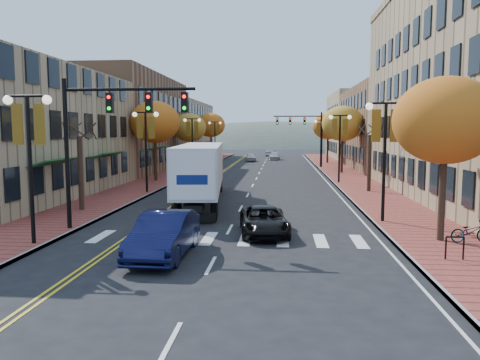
% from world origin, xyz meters
% --- Properties ---
extents(ground, '(200.00, 200.00, 0.00)m').
position_xyz_m(ground, '(0.00, 0.00, 0.00)').
color(ground, black).
rests_on(ground, ground).
extents(sidewalk_left, '(4.00, 85.00, 0.15)m').
position_xyz_m(sidewalk_left, '(-9.00, 32.50, 0.07)').
color(sidewalk_left, brown).
rests_on(sidewalk_left, ground).
extents(sidewalk_right, '(4.00, 85.00, 0.15)m').
position_xyz_m(sidewalk_right, '(9.00, 32.50, 0.07)').
color(sidewalk_right, brown).
rests_on(sidewalk_right, ground).
extents(building_left_mid, '(12.00, 24.00, 11.00)m').
position_xyz_m(building_left_mid, '(-17.00, 36.00, 5.50)').
color(building_left_mid, brown).
rests_on(building_left_mid, ground).
extents(building_left_far, '(12.00, 26.00, 9.50)m').
position_xyz_m(building_left_far, '(-17.00, 61.00, 4.75)').
color(building_left_far, '#9E8966').
rests_on(building_left_far, ground).
extents(building_right_mid, '(15.00, 24.00, 10.00)m').
position_xyz_m(building_right_mid, '(18.50, 42.00, 5.00)').
color(building_right_mid, brown).
rests_on(building_right_mid, ground).
extents(building_right_far, '(15.00, 20.00, 11.00)m').
position_xyz_m(building_right_far, '(18.50, 64.00, 5.50)').
color(building_right_far, '#9E8966').
rests_on(building_right_far, ground).
extents(tree_left_a, '(0.28, 0.28, 4.20)m').
position_xyz_m(tree_left_a, '(-9.00, 8.00, 2.25)').
color(tree_left_a, '#382619').
rests_on(tree_left_a, sidewalk_left).
extents(tree_left_b, '(4.48, 4.48, 7.21)m').
position_xyz_m(tree_left_b, '(-9.00, 24.00, 5.45)').
color(tree_left_b, '#382619').
rests_on(tree_left_b, sidewalk_left).
extents(tree_left_c, '(4.16, 4.16, 6.69)m').
position_xyz_m(tree_left_c, '(-9.00, 40.00, 5.05)').
color(tree_left_c, '#382619').
rests_on(tree_left_c, sidewalk_left).
extents(tree_left_d, '(4.61, 4.61, 7.42)m').
position_xyz_m(tree_left_d, '(-9.00, 58.00, 5.60)').
color(tree_left_d, '#382619').
rests_on(tree_left_d, sidewalk_left).
extents(tree_right_a, '(4.16, 4.16, 6.69)m').
position_xyz_m(tree_right_a, '(9.00, 2.00, 5.05)').
color(tree_right_a, '#382619').
rests_on(tree_right_a, sidewalk_right).
extents(tree_right_b, '(0.28, 0.28, 4.20)m').
position_xyz_m(tree_right_b, '(9.00, 18.00, 2.25)').
color(tree_right_b, '#382619').
rests_on(tree_right_b, sidewalk_right).
extents(tree_right_c, '(4.48, 4.48, 7.21)m').
position_xyz_m(tree_right_c, '(9.00, 34.00, 5.45)').
color(tree_right_c, '#382619').
rests_on(tree_right_c, sidewalk_right).
extents(tree_right_d, '(4.35, 4.35, 7.00)m').
position_xyz_m(tree_right_d, '(9.00, 50.00, 5.29)').
color(tree_right_d, '#382619').
rests_on(tree_right_d, sidewalk_right).
extents(lamp_left_a, '(1.96, 0.36, 6.05)m').
position_xyz_m(lamp_left_a, '(-7.50, 0.00, 4.29)').
color(lamp_left_a, black).
rests_on(lamp_left_a, ground).
extents(lamp_left_b, '(1.96, 0.36, 6.05)m').
position_xyz_m(lamp_left_b, '(-7.50, 16.00, 4.29)').
color(lamp_left_b, black).
rests_on(lamp_left_b, ground).
extents(lamp_left_c, '(1.96, 0.36, 6.05)m').
position_xyz_m(lamp_left_c, '(-7.50, 34.00, 4.29)').
color(lamp_left_c, black).
rests_on(lamp_left_c, ground).
extents(lamp_left_d, '(1.96, 0.36, 6.05)m').
position_xyz_m(lamp_left_d, '(-7.50, 52.00, 4.29)').
color(lamp_left_d, black).
rests_on(lamp_left_d, ground).
extents(lamp_right_a, '(1.96, 0.36, 6.05)m').
position_xyz_m(lamp_right_a, '(7.50, 6.00, 4.29)').
color(lamp_right_a, black).
rests_on(lamp_right_a, ground).
extents(lamp_right_b, '(1.96, 0.36, 6.05)m').
position_xyz_m(lamp_right_b, '(7.50, 24.00, 4.29)').
color(lamp_right_b, black).
rests_on(lamp_right_b, ground).
extents(lamp_right_c, '(1.96, 0.36, 6.05)m').
position_xyz_m(lamp_right_c, '(7.50, 42.00, 4.29)').
color(lamp_right_c, black).
rests_on(lamp_right_c, ground).
extents(traffic_mast_near, '(6.10, 0.35, 7.00)m').
position_xyz_m(traffic_mast_near, '(-5.48, 3.00, 4.92)').
color(traffic_mast_near, black).
rests_on(traffic_mast_near, ground).
extents(traffic_mast_far, '(6.10, 0.34, 7.00)m').
position_xyz_m(traffic_mast_far, '(5.48, 42.00, 4.92)').
color(traffic_mast_far, black).
rests_on(traffic_mast_far, ground).
extents(semi_truck, '(4.00, 15.36, 3.80)m').
position_xyz_m(semi_truck, '(-2.69, 12.07, 2.22)').
color(semi_truck, black).
rests_on(semi_truck, ground).
extents(navy_sedan, '(1.83, 5.03, 1.65)m').
position_xyz_m(navy_sedan, '(-1.90, -0.96, 0.82)').
color(navy_sedan, '#0D1034').
rests_on(navy_sedan, ground).
extents(black_suv, '(2.56, 4.69, 1.25)m').
position_xyz_m(black_suv, '(1.66, 3.08, 0.62)').
color(black_suv, black).
rests_on(black_suv, ground).
extents(car_far_white, '(2.00, 3.92, 1.28)m').
position_xyz_m(car_far_white, '(-2.29, 54.33, 0.64)').
color(car_far_white, silver).
rests_on(car_far_white, ground).
extents(car_far_silver, '(1.84, 4.25, 1.22)m').
position_xyz_m(car_far_silver, '(1.31, 58.33, 0.61)').
color(car_far_silver, '#ACABB3').
rests_on(car_far_silver, ground).
extents(car_far_oncoming, '(1.79, 4.16, 1.33)m').
position_xyz_m(car_far_oncoming, '(0.50, 67.94, 0.67)').
color(car_far_oncoming, '#94959B').
rests_on(car_far_oncoming, ground).
extents(bicycle, '(1.78, 0.92, 0.89)m').
position_xyz_m(bicycle, '(10.07, 1.69, 0.59)').
color(bicycle, gray).
rests_on(bicycle, sidewalk_right).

